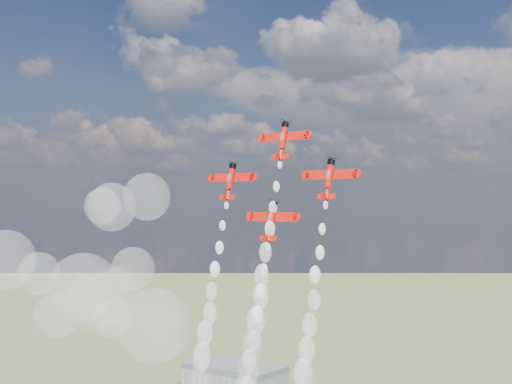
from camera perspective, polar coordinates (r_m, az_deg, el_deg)
The scene contains 7 objects.
hangar at distance 382.08m, azimuth -1.72°, elevation -14.57°, with size 50.00×28.00×13.00m.
plane_lead at distance 162.42m, azimuth 2.18°, elevation 4.21°, with size 12.65×4.78×8.88m.
plane_left at distance 167.96m, azimuth -2.06°, elevation 0.92°, with size 12.65×4.78×8.88m.
plane_right at distance 152.64m, azimuth 5.87°, elevation 1.12°, with size 12.65×4.78×8.88m.
plane_slot at distance 157.94m, azimuth 1.23°, elevation -2.27°, with size 12.65×4.78×8.88m.
smoke_trail_lead at distance 155.17m, azimuth -0.47°, elevation -13.35°, with size 5.23×17.24×56.65m.
drifted_smoke_cloud at distance 212.11m, azimuth -12.72°, elevation -7.17°, with size 63.07×39.23×54.05m.
Camera 1 is at (109.81, -111.90, 95.77)m, focal length 50.00 mm.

